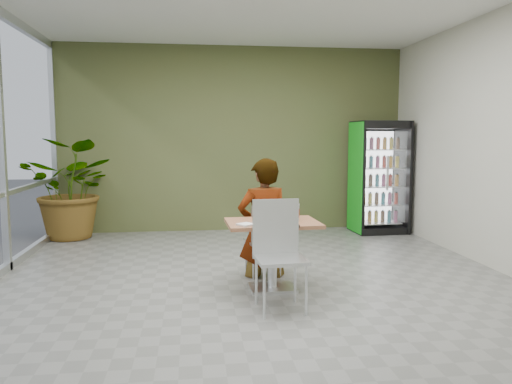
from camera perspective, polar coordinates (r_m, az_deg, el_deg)
ground at (r=5.52m, az=0.50°, el=-11.02°), size 7.00×7.00×0.00m
room_envelope at (r=5.27m, az=0.52°, el=5.82°), size 6.00×7.00×3.20m
dining_table at (r=5.36m, az=1.89°, el=-5.63°), size 0.99×0.71×0.75m
chair_far at (r=5.87m, az=1.04°, el=-4.87°), size 0.44×0.44×0.86m
chair_near at (r=4.84m, az=2.53°, el=-6.06°), size 0.49×0.49×1.04m
seated_woman at (r=5.90m, az=0.84°, el=-4.39°), size 0.68×0.50×1.70m
pizza_plate at (r=5.40m, az=0.90°, el=-3.06°), size 0.32×0.28×0.03m
soda_cup at (r=5.39m, az=4.46°, el=-2.33°), size 0.10×0.10×0.18m
napkin_stack at (r=5.08m, az=-1.15°, el=-3.73°), size 0.21×0.21×0.02m
cafeteria_tray at (r=5.09m, az=2.29°, el=-3.69°), size 0.43×0.32×0.02m
beverage_fridge at (r=8.82m, az=13.91°, el=1.66°), size 0.90×0.71×1.91m
potted_plant at (r=8.57m, az=-20.17°, el=0.35°), size 1.73×1.59×1.62m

